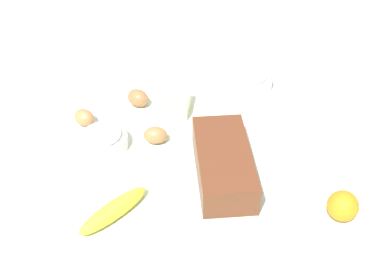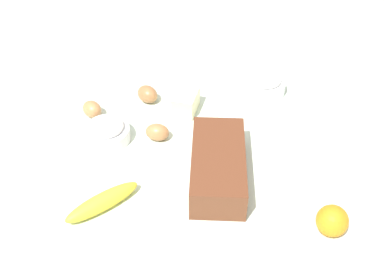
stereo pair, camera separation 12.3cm
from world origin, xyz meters
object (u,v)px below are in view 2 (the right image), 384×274
Objects in this scene: loaf_pan at (218,165)px; banana at (103,202)px; flour_bowl at (264,84)px; butter_block at (186,102)px; orange_fruit at (332,221)px; sugar_bowl at (106,131)px; egg_near_butter at (92,109)px; egg_beside_bowl at (157,132)px; egg_loose at (147,94)px.

loaf_pan is 0.29m from banana.
flour_bowl is 1.44× the size of butter_block.
flour_bowl is 1.82× the size of orange_fruit.
butter_block is at bearing 120.16° from sugar_bowl.
egg_near_butter is 0.22m from egg_beside_bowl.
orange_fruit is 0.55m from butter_block.
flour_bowl is at bearing 136.10° from banana.
sugar_bowl reaches higher than butter_block.
egg_near_butter is (-0.35, -0.07, 0.00)m from banana.
sugar_bowl is (0.21, -0.46, -0.00)m from flour_bowl.
loaf_pan is at bearing 15.03° from butter_block.
banana is 2.67× the size of orange_fruit.
egg_beside_bowl is (0.13, -0.08, -0.01)m from butter_block.
flour_bowl is 0.39m from egg_beside_bowl.
egg_loose is (-0.05, -0.11, -0.00)m from butter_block.
butter_block is 1.43× the size of egg_near_butter.
banana is 2.92× the size of egg_beside_bowl.
sugar_bowl is 0.62m from orange_fruit.
orange_fruit is 1.10× the size of egg_beside_bowl.
banana is 2.11× the size of butter_block.
egg_near_butter is at bearing -168.68° from banana.
loaf_pan is at bearing 52.91° from egg_near_butter.
loaf_pan is 3.21× the size of butter_block.
egg_beside_bowl is (-0.15, -0.15, -0.02)m from loaf_pan.
flour_bowl reaches higher than egg_beside_bowl.
sugar_bowl is at bearing -65.01° from flour_bowl.
banana is at bearing -28.20° from butter_block.
banana is at bearing -26.20° from egg_beside_bowl.
sugar_bowl is at bearing -90.28° from egg_beside_bowl.
flour_bowl is 2.05× the size of egg_near_butter.
flour_bowl is 0.55m from orange_fruit.
orange_fruit reaches higher than flour_bowl.
egg_beside_bowl is at bearing -56.24° from flour_bowl.
egg_near_butter is 0.93× the size of egg_loose.
banana is 0.43m from egg_loose.
egg_loose is at bearing -83.81° from flour_bowl.
banana is at bearing 11.32° from egg_near_butter.
orange_fruit reaches higher than sugar_bowl.
sugar_bowl reaches higher than egg_loose.
egg_beside_bowl is (-0.24, 0.12, 0.00)m from banana.
loaf_pan is at bearing 108.65° from banana.
butter_block reaches higher than egg_beside_bowl.
flour_bowl is 0.52m from egg_near_butter.
egg_beside_bowl is 0.96× the size of egg_loose.
egg_beside_bowl is at bearing 60.37° from egg_near_butter.
egg_near_butter is 0.17m from egg_loose.
egg_beside_bowl is (0.11, 0.19, -0.00)m from egg_near_butter.
banana is 0.36m from egg_near_butter.
orange_fruit is (0.33, 0.53, 0.01)m from sugar_bowl.
orange_fruit reaches higher than egg_near_butter.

